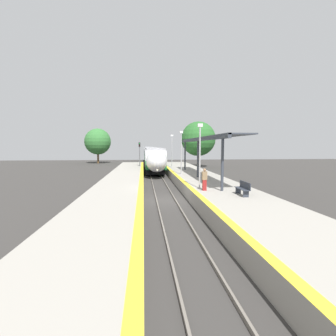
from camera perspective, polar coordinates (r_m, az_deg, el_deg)
The scene contains 15 objects.
ground_plane at distance 20.44m, azimuth -0.52°, elevation -7.07°, with size 120.00×120.00×0.00m, color #383533.
rail_left at distance 20.38m, azimuth -2.56°, elevation -6.90°, with size 0.08×90.00×0.15m, color slate.
rail_right at distance 20.50m, azimuth 1.50°, elevation -6.82°, with size 0.08×90.00×0.15m, color slate.
train at distance 74.16m, azimuth -4.07°, elevation 3.27°, with size 2.87×85.09×3.89m.
platform_right at distance 21.10m, azimuth 10.85°, elevation -5.37°, with size 4.92×64.00×1.03m.
platform_left at distance 20.38m, azimuth -11.03°, elevation -5.74°, with size 4.03×64.00×1.03m.
platform_bench at distance 17.66m, azimuth 16.07°, elevation -4.20°, with size 0.44×1.77×0.89m.
person_waiting at distance 18.92m, azimuth 7.95°, elevation -2.43°, with size 0.36×0.22×1.59m.
railway_signal at distance 41.56m, azimuth -6.21°, elevation 2.97°, with size 0.28×0.28×4.76m.
lamppost_near at distance 19.86m, azimuth 6.95°, elevation 3.68°, with size 0.36×0.20×4.85m.
lamppost_mid at distance 29.45m, azimuth 2.90°, elevation 4.07°, with size 0.36×0.20×4.85m.
lamppost_far at distance 39.12m, azimuth 0.85°, elevation 4.26°, with size 0.36×0.20×4.85m.
station_canopy at distance 27.09m, azimuth 7.78°, elevation 6.08°, with size 2.02×19.70×4.06m.
background_tree_left at distance 65.48m, azimuth -15.05°, elevation 5.57°, with size 6.25×6.25×8.39m.
background_tree_right at distance 52.31m, azimuth 6.60°, elevation 6.33°, with size 6.79×6.79×9.02m.
Camera 1 is at (-1.69, -19.93, 4.21)m, focal length 28.00 mm.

